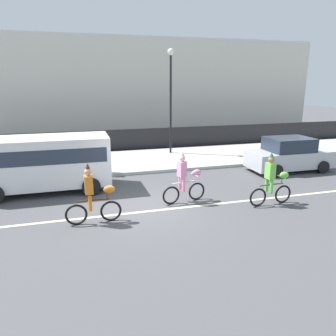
% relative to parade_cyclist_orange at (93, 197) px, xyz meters
% --- Properties ---
extents(ground_plane, '(80.00, 80.00, 0.00)m').
position_rel_parade_cyclist_orange_xyz_m(ground_plane, '(1.81, 0.95, -0.84)').
color(ground_plane, '#4C4C4F').
extents(road_centre_line, '(36.00, 0.14, 0.01)m').
position_rel_parade_cyclist_orange_xyz_m(road_centre_line, '(1.81, 0.45, -0.84)').
color(road_centre_line, beige).
rests_on(road_centre_line, ground).
extents(sidewalk_curb, '(60.00, 5.00, 0.15)m').
position_rel_parade_cyclist_orange_xyz_m(sidewalk_curb, '(1.81, 7.45, -0.77)').
color(sidewalk_curb, '#ADAAA3').
rests_on(sidewalk_curb, ground).
extents(fence_line, '(40.00, 0.08, 1.40)m').
position_rel_parade_cyclist_orange_xyz_m(fence_line, '(1.81, 10.35, -0.14)').
color(fence_line, black).
rests_on(fence_line, ground).
extents(building_backdrop, '(28.00, 8.00, 7.44)m').
position_rel_parade_cyclist_orange_xyz_m(building_backdrop, '(4.97, 18.95, 2.88)').
color(building_backdrop, beige).
rests_on(building_backdrop, ground).
extents(parade_cyclist_orange, '(1.72, 0.50, 1.92)m').
position_rel_parade_cyclist_orange_xyz_m(parade_cyclist_orange, '(0.00, 0.00, 0.00)').
color(parade_cyclist_orange, black).
rests_on(parade_cyclist_orange, ground).
extents(parade_cyclist_pink, '(1.71, 0.53, 1.92)m').
position_rel_parade_cyclist_orange_xyz_m(parade_cyclist_pink, '(3.26, 0.96, 0.00)').
color(parade_cyclist_pink, black).
rests_on(parade_cyclist_pink, ground).
extents(parade_cyclist_lime, '(1.72, 0.50, 1.92)m').
position_rel_parade_cyclist_orange_xyz_m(parade_cyclist_lime, '(6.14, -0.13, 0.00)').
color(parade_cyclist_lime, black).
rests_on(parade_cyclist_lime, ground).
extents(parked_van_white, '(5.00, 2.22, 2.18)m').
position_rel_parade_cyclist_orange_xyz_m(parked_van_white, '(-1.57, 3.65, 0.44)').
color(parked_van_white, white).
rests_on(parked_van_white, ground).
extents(parked_car_silver, '(4.10, 1.92, 1.64)m').
position_rel_parade_cyclist_orange_xyz_m(parked_car_silver, '(9.58, 3.68, -0.06)').
color(parked_car_silver, '#B7BABF').
rests_on(parked_car_silver, ground).
extents(street_lamp_post, '(0.36, 0.36, 5.86)m').
position_rel_parade_cyclist_orange_xyz_m(street_lamp_post, '(4.98, 8.60, 3.15)').
color(street_lamp_post, black).
rests_on(street_lamp_post, sidewalk_curb).
extents(pedestrian_onlooker, '(0.32, 0.20, 1.62)m').
position_rel_parade_cyclist_orange_xyz_m(pedestrian_onlooker, '(0.51, 5.41, 0.17)').
color(pedestrian_onlooker, '#33333D').
rests_on(pedestrian_onlooker, sidewalk_curb).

